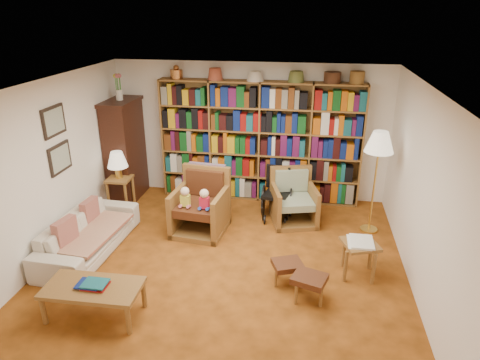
% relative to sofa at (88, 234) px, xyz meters
% --- Properties ---
extents(floor, '(5.00, 5.00, 0.00)m').
position_rel_sofa_xyz_m(floor, '(2.05, -0.03, -0.28)').
color(floor, '#A55619').
rests_on(floor, ground).
extents(ceiling, '(5.00, 5.00, 0.00)m').
position_rel_sofa_xyz_m(ceiling, '(2.05, -0.03, 2.22)').
color(ceiling, silver).
rests_on(ceiling, wall_back).
extents(wall_back, '(5.00, 0.00, 5.00)m').
position_rel_sofa_xyz_m(wall_back, '(2.05, 2.47, 0.97)').
color(wall_back, white).
rests_on(wall_back, floor).
extents(wall_front, '(5.00, 0.00, 5.00)m').
position_rel_sofa_xyz_m(wall_front, '(2.05, -2.53, 0.97)').
color(wall_front, white).
rests_on(wall_front, floor).
extents(wall_left, '(0.00, 5.00, 5.00)m').
position_rel_sofa_xyz_m(wall_left, '(-0.45, -0.03, 0.97)').
color(wall_left, white).
rests_on(wall_left, floor).
extents(wall_right, '(0.00, 5.00, 5.00)m').
position_rel_sofa_xyz_m(wall_right, '(4.55, -0.03, 0.97)').
color(wall_right, white).
rests_on(wall_right, floor).
extents(bookshelf, '(3.60, 0.30, 2.42)m').
position_rel_sofa_xyz_m(bookshelf, '(2.25, 2.30, 0.89)').
color(bookshelf, olive).
rests_on(bookshelf, floor).
extents(curio_cabinet, '(0.50, 0.95, 2.40)m').
position_rel_sofa_xyz_m(curio_cabinet, '(-0.20, 1.97, 0.67)').
color(curio_cabinet, '#37180F').
rests_on(curio_cabinet, floor).
extents(framed_pictures, '(0.03, 0.52, 0.97)m').
position_rel_sofa_xyz_m(framed_pictures, '(-0.43, 0.27, 1.34)').
color(framed_pictures, black).
rests_on(framed_pictures, wall_left).
extents(sofa, '(1.95, 0.82, 0.56)m').
position_rel_sofa_xyz_m(sofa, '(0.00, 0.00, 0.00)').
color(sofa, beige).
rests_on(sofa, floor).
extents(sofa_throw, '(0.81, 1.36, 0.04)m').
position_rel_sofa_xyz_m(sofa_throw, '(0.05, -0.00, 0.02)').
color(sofa_throw, beige).
rests_on(sofa_throw, sofa).
extents(cushion_left, '(0.13, 0.36, 0.36)m').
position_rel_sofa_xyz_m(cushion_left, '(-0.13, 0.35, 0.17)').
color(cushion_left, maroon).
rests_on(cushion_left, sofa).
extents(cushion_right, '(0.19, 0.40, 0.38)m').
position_rel_sofa_xyz_m(cushion_right, '(-0.13, -0.35, 0.17)').
color(cushion_right, maroon).
rests_on(cushion_right, sofa).
extents(side_table_lamp, '(0.42, 0.42, 0.62)m').
position_rel_sofa_xyz_m(side_table_lamp, '(-0.10, 1.39, 0.17)').
color(side_table_lamp, olive).
rests_on(side_table_lamp, floor).
extents(table_lamp, '(0.35, 0.35, 0.48)m').
position_rel_sofa_xyz_m(table_lamp, '(-0.10, 1.39, 0.66)').
color(table_lamp, gold).
rests_on(table_lamp, side_table_lamp).
extents(armchair_leather, '(0.88, 0.93, 1.02)m').
position_rel_sofa_xyz_m(armchair_leather, '(1.48, 0.96, 0.13)').
color(armchair_leather, olive).
rests_on(armchair_leather, floor).
extents(armchair_sage, '(0.90, 0.91, 0.89)m').
position_rel_sofa_xyz_m(armchair_sage, '(2.95, 1.51, 0.06)').
color(armchair_sage, olive).
rests_on(armchair_sage, floor).
extents(wheelchair, '(0.51, 0.70, 0.87)m').
position_rel_sofa_xyz_m(wheelchair, '(2.65, 1.62, 0.12)').
color(wheelchair, black).
rests_on(wheelchair, floor).
extents(floor_lamp, '(0.44, 0.44, 1.67)m').
position_rel_sofa_xyz_m(floor_lamp, '(4.18, 1.33, 1.16)').
color(floor_lamp, gold).
rests_on(floor_lamp, floor).
extents(side_table_papers, '(0.55, 0.55, 0.53)m').
position_rel_sofa_xyz_m(side_table_papers, '(3.88, 0.01, 0.13)').
color(side_table_papers, olive).
rests_on(side_table_papers, floor).
extents(footstool_a, '(0.46, 0.43, 0.32)m').
position_rel_sofa_xyz_m(footstool_a, '(2.95, -0.32, -0.02)').
color(footstool_a, '#502715').
rests_on(footstool_a, floor).
extents(footstool_b, '(0.49, 0.45, 0.34)m').
position_rel_sofa_xyz_m(footstool_b, '(3.23, -0.62, -0.00)').
color(footstool_b, '#502715').
rests_on(footstool_b, floor).
extents(coffee_table, '(1.13, 0.58, 0.46)m').
position_rel_sofa_xyz_m(coffee_table, '(0.76, -1.32, 0.08)').
color(coffee_table, olive).
rests_on(coffee_table, floor).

